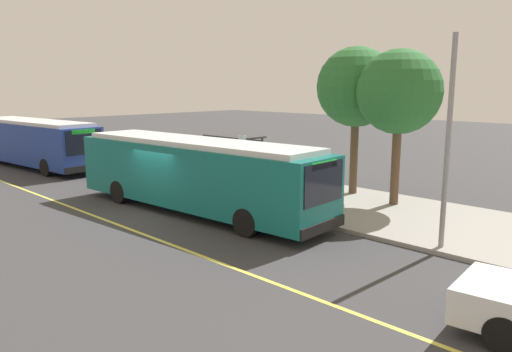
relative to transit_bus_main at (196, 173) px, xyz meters
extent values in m
plane|color=#38383A|center=(-0.95, -1.01, -1.62)|extent=(120.00, 120.00, 0.00)
cube|color=gray|center=(-0.95, 4.99, -1.54)|extent=(44.00, 6.40, 0.15)
cube|color=#E0D64C|center=(-0.95, -3.21, -1.61)|extent=(36.00, 0.14, 0.01)
cube|color=#146B66|center=(-0.02, -0.01, -0.07)|extent=(12.29, 3.31, 2.40)
cube|color=silver|center=(-0.02, -0.01, 1.23)|extent=(11.30, 2.99, 0.20)
cube|color=black|center=(6.06, 0.37, 0.36)|extent=(0.18, 2.17, 1.34)
cube|color=black|center=(-0.10, 1.28, 0.22)|extent=(10.68, 0.71, 1.06)
cube|color=silver|center=(-0.10, 1.28, -1.05)|extent=(11.52, 0.76, 0.28)
cube|color=#26D83F|center=(6.07, 0.37, 0.95)|extent=(0.12, 1.40, 0.24)
cube|color=black|center=(6.08, 0.37, -1.09)|extent=(0.24, 2.50, 0.36)
cylinder|color=black|center=(3.67, 1.38, -1.12)|extent=(1.02, 0.34, 1.00)
cylinder|color=black|center=(3.82, -0.93, -1.12)|extent=(1.02, 0.34, 1.00)
cylinder|color=black|center=(-3.73, 0.91, -1.12)|extent=(1.02, 0.34, 1.00)
cylinder|color=black|center=(-3.58, -1.39, -1.12)|extent=(1.02, 0.34, 1.00)
cube|color=navy|center=(-15.90, -0.03, -0.07)|extent=(11.43, 3.49, 2.40)
cube|color=silver|center=(-15.90, -0.03, 1.23)|extent=(10.51, 3.16, 0.20)
cube|color=black|center=(-10.28, 0.44, 0.36)|extent=(0.22, 2.16, 1.34)
cube|color=black|center=(-16.01, 1.25, 0.22)|extent=(9.87, 0.88, 1.06)
cube|color=yellow|center=(-16.01, 1.25, -1.05)|extent=(10.65, 0.93, 0.28)
cube|color=#26D83F|center=(-10.27, 0.44, 0.95)|extent=(0.15, 1.40, 0.24)
cube|color=black|center=(-10.26, 0.44, -1.09)|extent=(0.29, 2.50, 0.36)
cylinder|color=black|center=(-12.52, 1.41, -1.12)|extent=(1.02, 0.36, 1.00)
cylinder|color=black|center=(-12.33, -0.89, -1.12)|extent=(1.02, 0.36, 1.00)
cylinder|color=black|center=(-19.36, 0.83, -1.12)|extent=(1.02, 0.36, 1.00)
cylinder|color=black|center=(12.61, -2.65, -1.24)|extent=(0.78, 0.32, 0.76)
cylinder|color=#333338|center=(-1.16, 5.06, -0.27)|extent=(0.10, 0.10, 2.40)
cylinder|color=#333338|center=(-1.16, 3.76, -0.27)|extent=(0.10, 0.10, 2.40)
cylinder|color=#333338|center=(-3.76, 5.06, -0.27)|extent=(0.10, 0.10, 2.40)
cylinder|color=#333338|center=(-3.76, 3.76, -0.27)|extent=(0.10, 0.10, 2.40)
cube|color=#333338|center=(-2.46, 4.41, 0.97)|extent=(2.90, 1.60, 0.08)
cube|color=#4C606B|center=(-2.46, 5.06, -0.27)|extent=(2.47, 0.04, 2.16)
cube|color=navy|center=(-3.76, 4.41, -0.32)|extent=(0.06, 1.11, 1.82)
cube|color=brown|center=(-2.46, 4.58, -1.02)|extent=(1.60, 0.44, 0.06)
cube|color=brown|center=(-2.46, 4.82, -0.74)|extent=(1.60, 0.05, 0.44)
cube|color=#333338|center=(-3.18, 4.58, -1.24)|extent=(0.08, 0.40, 0.45)
cube|color=#333338|center=(-1.74, 4.58, -1.24)|extent=(0.08, 0.40, 0.45)
cylinder|color=#333338|center=(0.00, 2.61, -0.07)|extent=(0.07, 0.07, 2.80)
cube|color=white|center=(0.00, 2.59, 1.03)|extent=(0.44, 0.03, 0.56)
cube|color=red|center=(0.00, 2.58, 1.03)|extent=(0.40, 0.01, 0.16)
cylinder|color=#282D47|center=(-1.35, 3.04, -1.04)|extent=(0.14, 0.14, 0.85)
cylinder|color=#282D47|center=(-1.35, 2.86, -1.04)|extent=(0.14, 0.14, 0.85)
cube|color=#338C4C|center=(-1.35, 2.95, -0.31)|extent=(0.24, 0.40, 0.62)
sphere|color=tan|center=(-1.35, 2.95, 0.11)|extent=(0.22, 0.22, 0.22)
cylinder|color=brown|center=(5.31, 6.29, 0.22)|extent=(0.36, 0.36, 3.37)
sphere|color=#28662D|center=(5.31, 6.29, 3.19)|extent=(3.43, 3.43, 3.43)
cylinder|color=brown|center=(2.85, 6.94, 0.28)|extent=(0.36, 0.36, 3.50)
sphere|color=#28662D|center=(2.85, 6.94, 3.37)|extent=(3.56, 3.56, 3.56)
cylinder|color=gray|center=(9.17, 2.25, 1.73)|extent=(0.16, 0.16, 6.40)
camera|label=1|loc=(15.33, -12.15, 3.43)|focal=34.65mm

